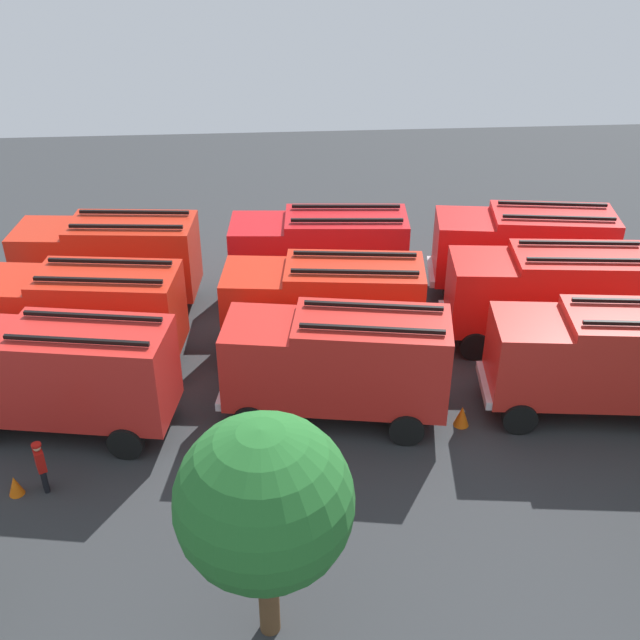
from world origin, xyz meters
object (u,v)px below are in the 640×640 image
at_px(fire_truck_5, 81,312).
at_px(tree_2, 264,503).
at_px(fire_truck_1, 320,251).
at_px(fire_truck_4, 324,304).
at_px(fire_truck_7, 338,361).
at_px(traffic_cone_2, 15,485).
at_px(fire_truck_2, 109,258).
at_px(fire_truck_6, 604,357).
at_px(fire_truck_3, 547,292).
at_px(fire_truck_8, 60,372).
at_px(fire_truck_0, 523,248).
at_px(firefighter_1, 41,465).
at_px(traffic_cone_0, 462,416).

relative_size(fire_truck_5, tree_2, 1.24).
bearing_deg(fire_truck_1, fire_truck_4, 92.14).
xyz_separation_m(fire_truck_7, traffic_cone_2, (9.52, 2.98, -1.84)).
bearing_deg(fire_truck_4, fire_truck_2, -21.29).
bearing_deg(fire_truck_6, fire_truck_5, -6.80).
relative_size(fire_truck_3, fire_truck_5, 0.99).
xyz_separation_m(fire_truck_3, tree_2, (10.36, 11.96, 1.89)).
bearing_deg(traffic_cone_2, fire_truck_5, -97.58).
height_order(fire_truck_4, fire_truck_8, same).
height_order(fire_truck_4, fire_truck_7, same).
height_order(fire_truck_0, fire_truck_3, same).
xyz_separation_m(fire_truck_3, traffic_cone_2, (17.57, 6.91, -1.84)).
relative_size(fire_truck_2, tree_2, 1.23).
bearing_deg(fire_truck_1, fire_truck_5, 30.23).
xyz_separation_m(fire_truck_0, firefighter_1, (16.98, 10.50, -1.20)).
bearing_deg(fire_truck_0, fire_truck_2, 6.94).
height_order(fire_truck_4, traffic_cone_0, fire_truck_4).
bearing_deg(fire_truck_4, firefighter_1, 43.52).
xyz_separation_m(fire_truck_4, traffic_cone_2, (9.38, 6.61, -1.84)).
xyz_separation_m(fire_truck_2, traffic_cone_2, (1.15, 10.92, -1.84)).
height_order(fire_truck_3, fire_truck_5, same).
relative_size(tree_2, traffic_cone_0, 8.36).
height_order(firefighter_1, traffic_cone_0, firefighter_1).
distance_m(fire_truck_4, fire_truck_7, 3.63).
bearing_deg(fire_truck_2, fire_truck_4, 157.73).
bearing_deg(tree_2, firefighter_1, -38.87).
bearing_deg(fire_truck_2, fire_truck_6, 159.12).
bearing_deg(fire_truck_0, firefighter_1, 39.71).
xyz_separation_m(fire_truck_8, traffic_cone_0, (-12.54, 0.76, -1.79)).
height_order(fire_truck_1, fire_truck_8, same).
xyz_separation_m(fire_truck_7, tree_2, (2.31, 8.03, 1.89)).
bearing_deg(fire_truck_1, fire_truck_8, 46.77).
xyz_separation_m(fire_truck_1, traffic_cone_2, (9.52, 10.88, -1.84)).
distance_m(fire_truck_5, fire_truck_6, 17.56).
bearing_deg(traffic_cone_0, fire_truck_4, -47.00).
bearing_deg(fire_truck_3, fire_truck_7, 31.73).
distance_m(fire_truck_1, fire_truck_8, 11.68).
bearing_deg(fire_truck_5, traffic_cone_2, 89.67).
relative_size(fire_truck_5, traffic_cone_2, 11.78).
xyz_separation_m(fire_truck_5, fire_truck_7, (-8.64, 3.66, 0.00)).
bearing_deg(fire_truck_4, traffic_cone_0, 139.36).
distance_m(traffic_cone_0, traffic_cone_2, 13.66).
relative_size(fire_truck_1, fire_truck_5, 0.99).
height_order(fire_truck_2, fire_truck_8, same).
relative_size(fire_truck_6, fire_truck_7, 0.99).
distance_m(fire_truck_6, traffic_cone_0, 4.85).
height_order(fire_truck_7, traffic_cone_0, fire_truck_7).
height_order(fire_truck_8, traffic_cone_2, fire_truck_8).
distance_m(fire_truck_0, fire_truck_7, 11.25).
distance_m(fire_truck_3, traffic_cone_2, 18.97).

